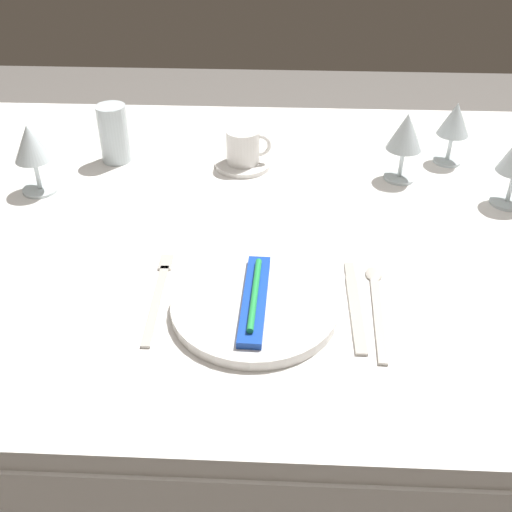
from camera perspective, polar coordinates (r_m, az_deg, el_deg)
name	(u,v)px	position (r m, az deg, el deg)	size (l,w,h in m)	color
ground_plane	(273,460)	(1.71, 1.54, -18.08)	(6.00, 6.00, 0.00)	slate
dining_table	(278,254)	(1.25, 2.01, 0.20)	(1.80, 1.11, 0.74)	white
dinner_plate	(252,307)	(0.97, -0.33, -4.62)	(0.26, 0.26, 0.02)	white
toothbrush_package	(252,298)	(0.96, -0.33, -3.86)	(0.04, 0.21, 0.02)	blue
fork_outer	(156,293)	(1.02, -9.04, -3.35)	(0.02, 0.23, 0.00)	beige
dinner_knife	(353,307)	(1.00, 8.80, -4.62)	(0.02, 0.22, 0.00)	beige
spoon_soup	(374,300)	(1.02, 10.70, -3.92)	(0.03, 0.23, 0.01)	beige
saucer_left	(242,164)	(1.39, -1.32, 8.38)	(0.12, 0.12, 0.01)	white
coffee_cup_left	(242,146)	(1.37, -1.26, 9.94)	(0.10, 0.07, 0.07)	white
wine_glass_centre	(453,122)	(1.43, 17.47, 11.56)	(0.07, 0.07, 0.14)	silver
wine_glass_left	(29,146)	(1.32, -19.93, 9.35)	(0.07, 0.07, 0.14)	silver
wine_glass_right	(404,135)	(1.33, 13.29, 10.70)	(0.07, 0.07, 0.15)	silver
drink_tumbler	(113,137)	(1.43, -12.89, 10.51)	(0.06, 0.06, 0.13)	silver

